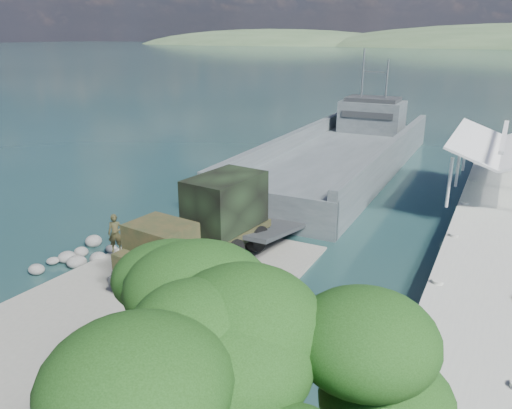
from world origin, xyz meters
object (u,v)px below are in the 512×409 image
pier (495,191)px  overhang_tree (220,373)px  soldier (116,240)px  military_truck (206,224)px  landing_craft (339,161)px

pier → overhang_tree: bearing=-97.5°
pier → soldier: pier is taller
military_truck → overhang_tree: bearing=-49.2°
landing_craft → pier: bearing=-25.3°
pier → military_truck: size_ratio=4.70×
landing_craft → military_truck: size_ratio=3.98×
landing_craft → soldier: landing_craft is taller
pier → soldier: bearing=-133.3°
soldier → military_truck: bearing=-13.0°
military_truck → overhang_tree: size_ratio=1.19×
soldier → overhang_tree: 17.82m
pier → landing_craft: landing_craft is taller
soldier → overhang_tree: size_ratio=0.26×
overhang_tree → pier: bearing=82.5°
landing_craft → overhang_tree: (8.88, -35.16, 4.81)m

